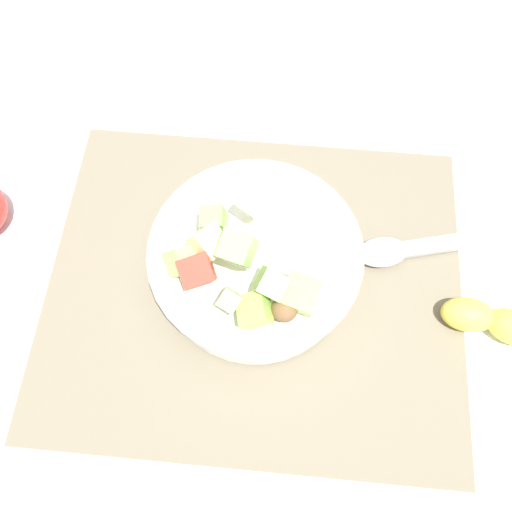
# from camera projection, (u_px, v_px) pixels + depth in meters

# --- Properties ---
(ground_plane) EXTENTS (2.40, 2.40, 0.00)m
(ground_plane) POSITION_uv_depth(u_px,v_px,m) (255.00, 285.00, 0.60)
(ground_plane) COLOR silver
(placemat) EXTENTS (0.45, 0.38, 0.01)m
(placemat) POSITION_uv_depth(u_px,v_px,m) (255.00, 284.00, 0.60)
(placemat) COLOR #756B56
(placemat) RESTS_ON ground_plane
(salad_bowl) EXTENTS (0.22, 0.22, 0.12)m
(salad_bowl) POSITION_uv_depth(u_px,v_px,m) (255.00, 260.00, 0.56)
(salad_bowl) COLOR white
(salad_bowl) RESTS_ON placemat
(serving_spoon) EXTENTS (0.22, 0.08, 0.01)m
(serving_spoon) POSITION_uv_depth(u_px,v_px,m) (424.00, 246.00, 0.61)
(serving_spoon) COLOR #B7B7BC
(serving_spoon) RESTS_ON placemat
(banana_whole) EXTENTS (0.15, 0.08, 0.04)m
(banana_whole) POSITION_uv_depth(u_px,v_px,m) (512.00, 331.00, 0.56)
(banana_whole) COLOR yellow
(banana_whole) RESTS_ON ground_plane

